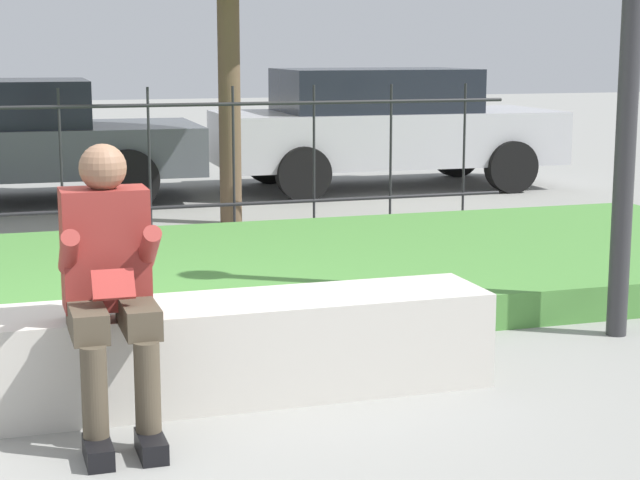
% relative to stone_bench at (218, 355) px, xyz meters
% --- Properties ---
extents(ground_plane, '(60.00, 60.00, 0.00)m').
position_rel_stone_bench_xyz_m(ground_plane, '(-0.39, 0.00, -0.21)').
color(ground_plane, gray).
extents(stone_bench, '(2.72, 0.54, 0.48)m').
position_rel_stone_bench_xyz_m(stone_bench, '(0.00, 0.00, 0.00)').
color(stone_bench, beige).
rests_on(stone_bench, ground_plane).
extents(person_seated_reader, '(0.42, 0.73, 1.28)m').
position_rel_stone_bench_xyz_m(person_seated_reader, '(-0.55, -0.30, 0.49)').
color(person_seated_reader, black).
rests_on(person_seated_reader, ground_plane).
extents(grass_berm, '(10.44, 3.13, 0.22)m').
position_rel_stone_bench_xyz_m(grass_berm, '(-0.39, 2.27, -0.10)').
color(grass_berm, '#4C893D').
rests_on(grass_berm, ground_plane).
extents(iron_fence, '(8.44, 0.03, 1.35)m').
position_rel_stone_bench_xyz_m(iron_fence, '(-0.39, 4.54, 0.50)').
color(iron_fence, '#232326').
rests_on(iron_fence, ground_plane).
extents(car_parked_right, '(4.12, 1.91, 1.44)m').
position_rel_stone_bench_xyz_m(car_parked_right, '(3.59, 7.12, 0.54)').
color(car_parked_right, '#B7B7BC').
rests_on(car_parked_right, ground_plane).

